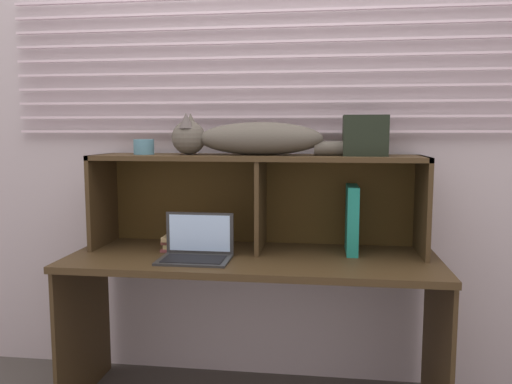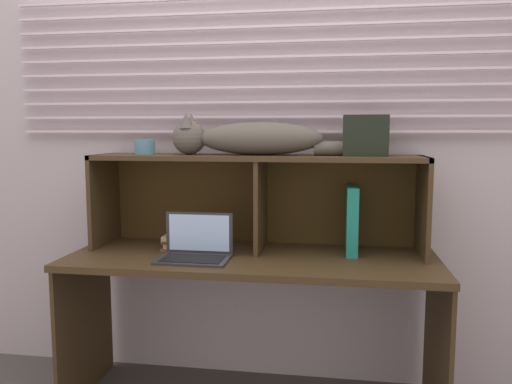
{
  "view_description": "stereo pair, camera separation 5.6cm",
  "coord_description": "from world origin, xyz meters",
  "views": [
    {
      "loc": [
        0.31,
        -1.98,
        1.26
      ],
      "look_at": [
        0.0,
        0.34,
        0.98
      ],
      "focal_mm": 35.69,
      "sensor_mm": 36.0,
      "label": 1
    },
    {
      "loc": [
        0.36,
        -1.98,
        1.26
      ],
      "look_at": [
        0.0,
        0.34,
        0.98
      ],
      "focal_mm": 35.69,
      "sensor_mm": 36.0,
      "label": 2
    }
  ],
  "objects": [
    {
      "name": "hutch_shelf_unit",
      "position": [
        0.0,
        0.37,
        1.02
      ],
      "size": [
        1.52,
        0.33,
        0.44
      ],
      "color": "#3E2D18",
      "rests_on": "desk"
    },
    {
      "name": "binder_upright",
      "position": [
        0.44,
        0.34,
        0.86
      ],
      "size": [
        0.05,
        0.23,
        0.31
      ],
      "primitive_type": "cube",
      "color": "#1B7E6C",
      "rests_on": "desk"
    },
    {
      "name": "storage_box",
      "position": [
        0.49,
        0.34,
        1.24
      ],
      "size": [
        0.19,
        0.16,
        0.18
      ],
      "primitive_type": "cube",
      "color": "black",
      "rests_on": "hutch_shelf_unit"
    },
    {
      "name": "desk",
      "position": [
        0.0,
        0.21,
        0.58
      ],
      "size": [
        1.64,
        0.6,
        0.71
      ],
      "color": "#3E2D18",
      "rests_on": "ground"
    },
    {
      "name": "cat",
      "position": [
        -0.03,
        0.34,
        1.23
      ],
      "size": [
        0.93,
        0.18,
        0.19
      ],
      "color": "#544E44",
      "rests_on": "hutch_shelf_unit"
    },
    {
      "name": "back_panel_with_blinds",
      "position": [
        0.0,
        0.55,
        1.26
      ],
      "size": [
        4.4,
        0.08,
        2.5
      ],
      "color": "#BCAEB3",
      "rests_on": "ground"
    },
    {
      "name": "small_basket",
      "position": [
        -0.54,
        0.34,
        1.18
      ],
      "size": [
        0.1,
        0.1,
        0.07
      ],
      "primitive_type": "cylinder",
      "color": "teal",
      "rests_on": "hutch_shelf_unit"
    },
    {
      "name": "laptop",
      "position": [
        -0.23,
        0.12,
        0.75
      ],
      "size": [
        0.3,
        0.21,
        0.19
      ],
      "color": "#2A2A2A",
      "rests_on": "desk"
    },
    {
      "name": "book_stack",
      "position": [
        -0.33,
        0.34,
        0.74
      ],
      "size": [
        0.2,
        0.25,
        0.07
      ],
      "color": "brown",
      "rests_on": "desk"
    }
  ]
}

